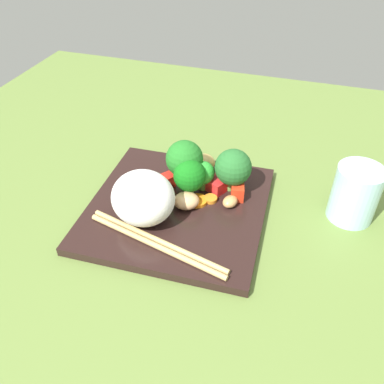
{
  "coord_description": "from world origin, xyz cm",
  "views": [
    {
      "loc": [
        -16.29,
        44.25,
        41.96
      ],
      "look_at": [
        -1.93,
        -1.28,
        3.33
      ],
      "focal_mm": 38.26,
      "sensor_mm": 36.0,
      "label": 1
    }
  ],
  "objects_px": {
    "carrot_slice_4": "(194,177)",
    "broccoli_floret_1": "(185,160)",
    "chopstick_pair": "(155,242)",
    "square_plate": "(178,208)",
    "rice_mound": "(143,198)",
    "drinking_glass": "(355,194)"
  },
  "relations": [
    {
      "from": "carrot_slice_4",
      "to": "chopstick_pair",
      "type": "height_order",
      "value": "chopstick_pair"
    },
    {
      "from": "drinking_glass",
      "to": "square_plate",
      "type": "bearing_deg",
      "value": 15.41
    },
    {
      "from": "rice_mound",
      "to": "broccoli_floret_1",
      "type": "height_order",
      "value": "broccoli_floret_1"
    },
    {
      "from": "square_plate",
      "to": "chopstick_pair",
      "type": "distance_m",
      "value": 0.09
    },
    {
      "from": "drinking_glass",
      "to": "rice_mound",
      "type": "bearing_deg",
      "value": 20.66
    },
    {
      "from": "chopstick_pair",
      "to": "drinking_glass",
      "type": "height_order",
      "value": "drinking_glass"
    },
    {
      "from": "square_plate",
      "to": "carrot_slice_4",
      "type": "relative_size",
      "value": 9.77
    },
    {
      "from": "rice_mound",
      "to": "carrot_slice_4",
      "type": "bearing_deg",
      "value": -109.82
    },
    {
      "from": "rice_mound",
      "to": "drinking_glass",
      "type": "bearing_deg",
      "value": -159.34
    },
    {
      "from": "square_plate",
      "to": "rice_mound",
      "type": "bearing_deg",
      "value": 46.89
    },
    {
      "from": "carrot_slice_4",
      "to": "broccoli_floret_1",
      "type": "bearing_deg",
      "value": 65.3
    },
    {
      "from": "square_plate",
      "to": "drinking_glass",
      "type": "distance_m",
      "value": 0.26
    },
    {
      "from": "carrot_slice_4",
      "to": "drinking_glass",
      "type": "height_order",
      "value": "drinking_glass"
    },
    {
      "from": "rice_mound",
      "to": "broccoli_floret_1",
      "type": "distance_m",
      "value": 0.1
    },
    {
      "from": "carrot_slice_4",
      "to": "chopstick_pair",
      "type": "relative_size",
      "value": 0.12
    },
    {
      "from": "rice_mound",
      "to": "chopstick_pair",
      "type": "distance_m",
      "value": 0.07
    },
    {
      "from": "square_plate",
      "to": "rice_mound",
      "type": "xyz_separation_m",
      "value": [
        0.04,
        0.04,
        0.04
      ]
    },
    {
      "from": "broccoli_floret_1",
      "to": "carrot_slice_4",
      "type": "relative_size",
      "value": 2.95
    },
    {
      "from": "rice_mound",
      "to": "drinking_glass",
      "type": "xyz_separation_m",
      "value": [
        -0.29,
        -0.11,
        -0.01
      ]
    },
    {
      "from": "broccoli_floret_1",
      "to": "drinking_glass",
      "type": "bearing_deg",
      "value": -176.37
    },
    {
      "from": "square_plate",
      "to": "carrot_slice_4",
      "type": "bearing_deg",
      "value": -92.9
    },
    {
      "from": "carrot_slice_4",
      "to": "chopstick_pair",
      "type": "distance_m",
      "value": 0.16
    }
  ]
}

